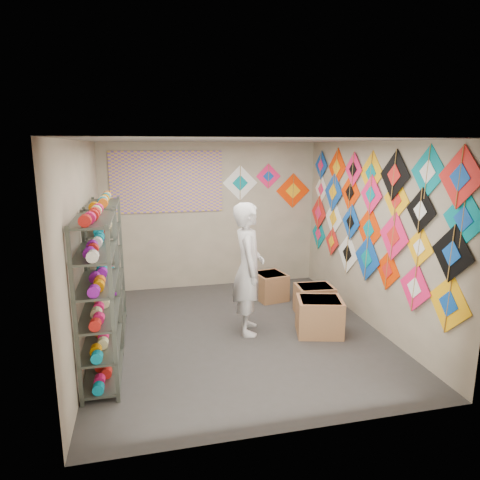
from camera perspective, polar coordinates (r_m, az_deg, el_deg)
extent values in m
plane|color=#35322E|center=(6.30, -0.28, -12.25)|extent=(4.50, 4.50, 0.00)
plane|color=tan|center=(8.04, -3.84, 3.22)|extent=(4.00, 0.00, 4.00)
plane|color=tan|center=(3.79, 7.30, -7.41)|extent=(4.00, 0.00, 4.00)
plane|color=tan|center=(5.78, -20.02, -1.15)|extent=(0.00, 4.50, 4.50)
plane|color=tan|center=(6.60, 16.91, 0.68)|extent=(0.00, 4.50, 4.50)
plane|color=#6C655B|center=(5.73, -0.31, 13.11)|extent=(4.50, 4.50, 0.00)
cube|color=#4C5147|center=(5.05, -18.30, -7.66)|extent=(0.40, 1.10, 1.90)
cube|color=#4C5147|center=(6.29, -17.29, -3.66)|extent=(0.40, 1.10, 1.90)
cylinder|color=#EC155D|center=(4.57, -18.89, -8.56)|extent=(0.12, 0.10, 0.12)
cylinder|color=orange|center=(4.75, -18.67, -7.75)|extent=(0.12, 0.10, 0.12)
cylinder|color=orange|center=(4.93, -18.47, -6.99)|extent=(0.12, 0.10, 0.12)
cylinder|color=white|center=(5.11, -18.28, -6.29)|extent=(0.12, 0.10, 0.12)
cylinder|color=red|center=(5.30, -18.10, -5.64)|extent=(0.12, 0.10, 0.12)
cylinder|color=purple|center=(5.48, -17.94, -5.03)|extent=(0.12, 0.10, 0.12)
cylinder|color=beige|center=(5.80, -17.67, -4.04)|extent=(0.12, 0.10, 0.12)
cylinder|color=#08839C|center=(5.99, -17.54, -3.53)|extent=(0.12, 0.10, 0.12)
cylinder|color=#EC155D|center=(6.17, -17.41, -3.05)|extent=(0.12, 0.10, 0.12)
cylinder|color=orange|center=(6.36, -17.29, -2.60)|extent=(0.12, 0.10, 0.12)
cylinder|color=orange|center=(6.54, -17.17, -2.18)|extent=(0.12, 0.10, 0.12)
cylinder|color=white|center=(6.73, -17.07, -1.77)|extent=(0.12, 0.10, 0.12)
cube|color=#FEB00F|center=(5.29, 26.10, -7.63)|extent=(0.04, 0.69, 0.69)
cube|color=#FF1B5F|center=(5.72, 22.27, -5.91)|extent=(0.03, 0.62, 0.62)
cube|color=#F83500|center=(6.22, 19.09, -3.81)|extent=(0.03, 0.58, 0.58)
cube|color=#0E49AC|center=(6.64, 16.57, -2.35)|extent=(0.03, 0.70, 0.70)
cube|color=white|center=(7.22, 14.16, -1.75)|extent=(0.02, 0.68, 0.68)
cube|color=red|center=(7.69, 12.15, -0.18)|extent=(0.03, 0.51, 0.51)
cube|color=#02818B|center=(8.26, 10.44, 0.81)|extent=(0.02, 0.59, 0.59)
cube|color=black|center=(5.14, 26.43, -1.63)|extent=(0.03, 0.65, 0.65)
cube|color=#FEB00F|center=(5.60, 22.84, -0.89)|extent=(0.03, 0.51, 0.51)
cube|color=#FF1B5F|center=(6.01, 19.80, 0.48)|extent=(0.03, 0.67, 0.67)
cube|color=#F83500|center=(6.58, 16.82, 1.37)|extent=(0.01, 0.70, 0.70)
cube|color=#0E49AC|center=(7.04, 14.55, 2.33)|extent=(0.02, 0.58, 0.58)
cube|color=white|center=(7.64, 12.37, 2.86)|extent=(0.02, 0.65, 0.65)
cube|color=red|center=(8.18, 10.43, 3.59)|extent=(0.02, 0.64, 0.64)
cube|color=#02818B|center=(5.01, 27.69, 2.48)|extent=(0.01, 0.63, 0.63)
cube|color=black|center=(5.53, 22.96, 3.63)|extent=(0.01, 0.56, 0.56)
cube|color=#FEB00F|center=(5.98, 20.11, 5.08)|extent=(0.02, 0.58, 0.58)
cube|color=#FF1B5F|center=(6.48, 17.07, 5.82)|extent=(0.01, 0.58, 0.58)
cube|color=#F83500|center=(7.07, 14.49, 6.17)|extent=(0.02, 0.63, 0.63)
cube|color=#0E49AC|center=(7.59, 12.33, 6.28)|extent=(0.03, 0.68, 0.68)
cube|color=white|center=(8.10, 10.78, 6.67)|extent=(0.01, 0.54, 0.54)
cube|color=red|center=(5.02, 27.33, 7.45)|extent=(0.03, 0.68, 0.68)
cube|color=#02818B|center=(5.46, 23.80, 8.32)|extent=(0.03, 0.64, 0.64)
cube|color=black|center=(5.98, 19.91, 8.15)|extent=(0.03, 0.67, 0.67)
cube|color=#FEB00F|center=(6.52, 17.09, 8.54)|extent=(0.03, 0.64, 0.64)
cube|color=#FF1B5F|center=(6.95, 14.89, 9.08)|extent=(0.01, 0.54, 0.54)
cube|color=#F83500|center=(7.51, 12.81, 9.42)|extent=(0.02, 0.66, 0.66)
cube|color=#0E49AC|center=(8.07, 10.76, 9.76)|extent=(0.01, 0.53, 0.53)
cube|color=white|center=(8.06, 0.01, 7.62)|extent=(0.66, 0.02, 0.66)
cube|color=#FF1B5F|center=(8.19, 3.80, 8.48)|extent=(0.48, 0.02, 0.48)
cube|color=#F83500|center=(8.38, 7.07, 6.53)|extent=(0.68, 0.02, 0.68)
cube|color=#6E4EA9|center=(7.86, -9.70, 7.63)|extent=(2.00, 0.01, 1.10)
imported|color=silver|center=(6.03, 1.12, -3.85)|extent=(0.84, 0.69, 1.88)
cube|color=#956741|center=(6.28, 10.53, -9.98)|extent=(0.74, 0.66, 0.52)
cube|color=#956741|center=(6.97, 9.88, -7.88)|extent=(0.61, 0.51, 0.47)
cube|color=#956741|center=(7.54, 4.04, -6.16)|extent=(0.57, 0.61, 0.46)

